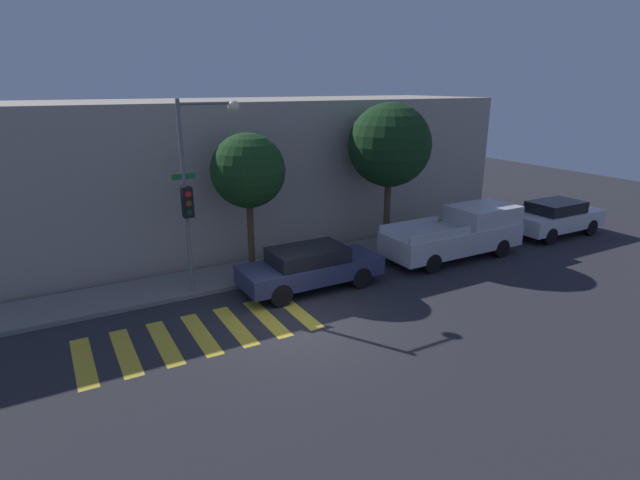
% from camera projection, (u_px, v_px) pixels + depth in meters
% --- Properties ---
extents(ground_plane, '(60.00, 60.00, 0.00)m').
position_uv_depth(ground_plane, '(299.00, 324.00, 13.85)').
color(ground_plane, '#28282D').
extents(sidewalk, '(26.00, 2.13, 0.14)m').
position_uv_depth(sidewalk, '(243.00, 273.00, 17.37)').
color(sidewalk, slate).
rests_on(sidewalk, ground).
extents(building_row, '(26.00, 6.00, 5.78)m').
position_uv_depth(building_row, '(200.00, 174.00, 20.24)').
color(building_row, '#A89E8E').
rests_on(building_row, ground).
extents(crosswalk, '(6.19, 2.60, 0.00)m').
position_uv_depth(crosswalk, '(201.00, 334.00, 13.32)').
color(crosswalk, gold).
rests_on(crosswalk, ground).
extents(traffic_light_pole, '(2.18, 0.56, 5.99)m').
position_uv_depth(traffic_light_pole, '(197.00, 178.00, 14.77)').
color(traffic_light_pole, slate).
rests_on(traffic_light_pole, ground).
extents(sedan_near_corner, '(4.64, 1.75, 1.41)m').
position_uv_depth(sedan_near_corner, '(310.00, 266.00, 16.07)').
color(sedan_near_corner, '#2D3351').
rests_on(sedan_near_corner, ground).
extents(pickup_truck, '(5.59, 1.98, 1.87)m').
position_uv_depth(pickup_truck, '(459.00, 233.00, 19.06)').
color(pickup_truck, '#BCBCC1').
rests_on(pickup_truck, ground).
extents(sedan_middle, '(4.40, 1.79, 1.53)m').
position_uv_depth(sedan_middle, '(556.00, 217.00, 21.79)').
color(sedan_middle, silver).
rests_on(sedan_middle, ground).
extents(tree_near_corner, '(2.47, 2.47, 4.90)m').
position_uv_depth(tree_near_corner, '(248.00, 171.00, 16.38)').
color(tree_near_corner, '#4C3823').
rests_on(tree_near_corner, ground).
extents(tree_midblock, '(3.18, 3.18, 5.75)m').
position_uv_depth(tree_midblock, '(390.00, 145.00, 18.94)').
color(tree_midblock, '#4C3823').
rests_on(tree_midblock, ground).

